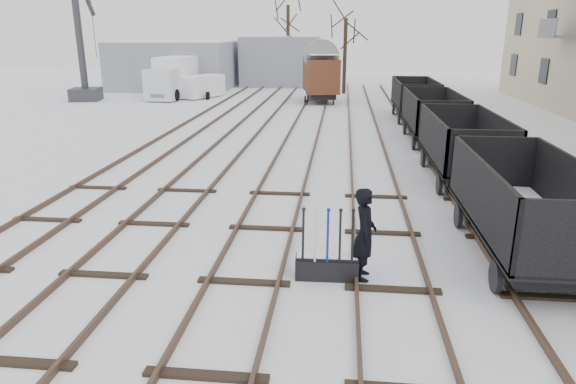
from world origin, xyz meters
name	(u,v)px	position (x,y,z in m)	size (l,w,h in m)	color
ground	(244,283)	(0.00, 0.00, 0.00)	(120.00, 120.00, 0.00)	white
tracks	(300,142)	(0.00, 13.67, 0.07)	(13.90, 52.00, 0.16)	black
shed_left	(175,65)	(-13.00, 36.00, 2.05)	(10.00, 8.00, 4.10)	gray
shed_right	(281,61)	(-4.00, 40.00, 2.25)	(7.00, 6.00, 4.50)	gray
ground_frame	(327,266)	(1.68, 0.42, 0.28)	(1.31, 0.45, 1.49)	black
worker	(365,234)	(2.43, 0.52, 0.98)	(0.71, 0.47, 1.96)	black
freight_wagon_a	(523,221)	(6.00, 1.95, 0.86)	(2.20, 5.50, 2.25)	black
freight_wagon_b	(462,155)	(6.00, 8.35, 0.86)	(2.20, 5.50, 2.25)	black
freight_wagon_c	(432,123)	(6.00, 14.75, 0.86)	(2.20, 5.50, 2.25)	black
freight_wagon_d	(414,104)	(6.00, 21.15, 0.86)	(2.20, 5.50, 2.25)	black
box_van_wagon	(321,74)	(0.24, 28.13, 1.98)	(3.09, 4.79, 3.40)	black
lorry	(174,77)	(-11.06, 29.70, 1.56)	(2.55, 6.82, 3.04)	black
panel_van	(202,86)	(-8.95, 29.70, 0.87)	(3.09, 4.14, 1.68)	white
crane	(84,63)	(-17.00, 27.38, 2.68)	(2.42, 6.07, 10.18)	#2F3035
tree_far_left	(288,47)	(-3.16, 38.03, 3.54)	(0.30, 0.30, 7.09)	black
tree_far_right	(345,57)	(1.91, 33.64, 2.94)	(0.30, 0.30, 5.89)	black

